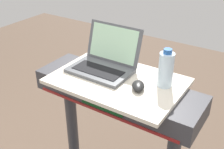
# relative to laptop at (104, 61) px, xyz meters

# --- Properties ---
(desk_board) EXTENTS (0.66, 0.45, 0.02)m
(desk_board) POSITION_rel_laptop_xyz_m (0.12, -0.06, -0.06)
(desk_board) COLOR beige
(desk_board) RESTS_ON treadmill_base
(laptop) EXTENTS (0.33, 0.28, 0.22)m
(laptop) POSITION_rel_laptop_xyz_m (0.00, 0.00, 0.00)
(laptop) COLOR #515459
(laptop) RESTS_ON desk_board
(computer_mouse) EXTENTS (0.10, 0.12, 0.03)m
(computer_mouse) POSITION_rel_laptop_xyz_m (0.25, -0.08, -0.03)
(computer_mouse) COLOR black
(computer_mouse) RESTS_ON desk_board
(water_bottle) EXTENTS (0.07, 0.07, 0.19)m
(water_bottle) POSITION_rel_laptop_xyz_m (0.34, 0.02, 0.04)
(water_bottle) COLOR silver
(water_bottle) RESTS_ON desk_board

